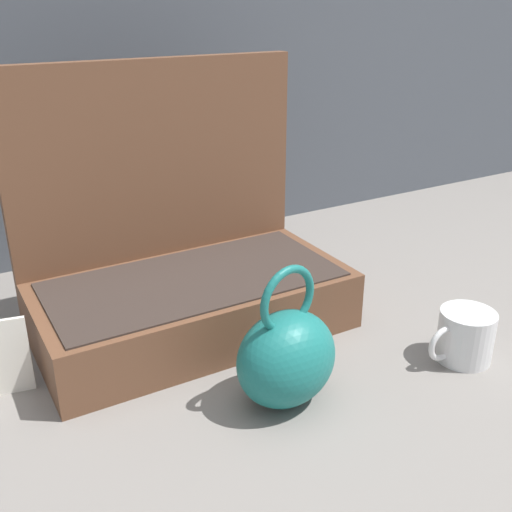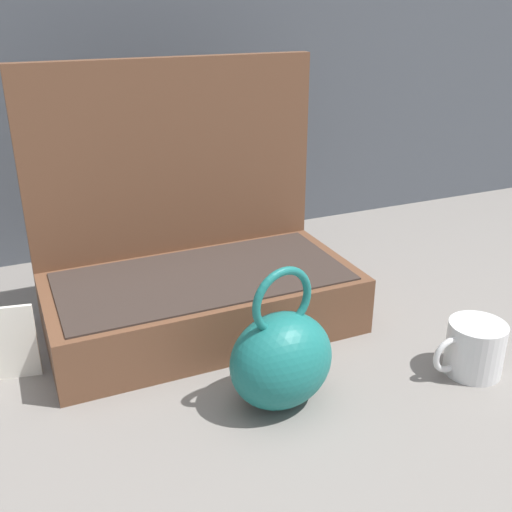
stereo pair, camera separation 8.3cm
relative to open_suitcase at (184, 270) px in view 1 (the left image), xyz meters
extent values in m
plane|color=slate|center=(0.05, -0.18, -0.10)|extent=(6.00, 6.00, 0.00)
cube|color=brown|center=(0.00, -0.04, -0.05)|extent=(0.51, 0.25, 0.10)
cube|color=#332823|center=(0.00, -0.04, 0.00)|extent=(0.47, 0.22, 0.00)
cube|color=brown|center=(0.00, 0.10, 0.12)|extent=(0.51, 0.02, 0.43)
ellipsoid|color=#196B66|center=(0.03, -0.27, -0.03)|extent=(0.17, 0.15, 0.14)
torus|color=#196B66|center=(0.03, -0.27, 0.06)|extent=(0.10, 0.03, 0.10)
cylinder|color=silver|center=(0.33, -0.32, -0.06)|extent=(0.09, 0.09, 0.08)
torus|color=silver|center=(0.28, -0.32, -0.06)|extent=(0.06, 0.01, 0.06)
camera|label=1|loc=(-0.35, -0.86, 0.43)|focal=42.32mm
camera|label=2|loc=(-0.28, -0.89, 0.43)|focal=42.32mm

